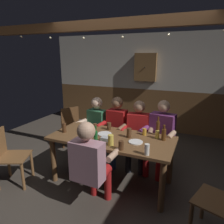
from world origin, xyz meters
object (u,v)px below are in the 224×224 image
Objects in this scene: wall_dart_cabinet at (145,67)px; person_4 at (90,162)px; person_3 at (160,134)px; pint_glass_6 at (129,133)px; condiment_caddy at (106,139)px; pint_glass_3 at (121,145)px; bottle_0 at (164,134)px; person_0 at (95,125)px; plate_1 at (105,134)px; pint_glass_0 at (109,126)px; chair_empty_far_end at (73,127)px; bottle_2 at (158,128)px; pint_glass_5 at (95,128)px; pint_glass_7 at (144,132)px; pint_glass_8 at (64,128)px; bottle_1 at (96,137)px; person_1 at (115,127)px; pint_glass_2 at (147,150)px; chair_empty_near_right at (8,155)px; person_2 at (138,132)px; pint_glass_4 at (111,140)px; plate_0 at (136,142)px; pint_glass_1 at (157,135)px.

person_4 is at bearing -86.27° from wall_dart_cabinet.
pint_glass_6 is at bearing 66.02° from person_3.
pint_glass_3 reaches higher than condiment_caddy.
bottle_0 reaches higher than pint_glass_3.
wall_dart_cabinet is at bearing 93.99° from condiment_caddy.
person_0 is 8.11× the size of pint_glass_6.
pint_glass_0 is (-0.02, 0.22, 0.05)m from plate_1.
bottle_2 is (1.88, -0.45, 0.41)m from chair_empty_far_end.
bottle_0 reaches higher than pint_glass_5.
pint_glass_6 reaches higher than pint_glass_5.
pint_glass_8 reaches higher than pint_glass_7.
bottle_1 reaches higher than pint_glass_6.
pint_glass_0 is 0.81× the size of pint_glass_8.
person_1 is 1.40× the size of chair_empty_far_end.
pint_glass_5 is at bearing 144.07° from pint_glass_3.
bottle_2 is at bearing 6.39° from pint_glass_0.
bottle_2 is at bearing 42.67° from bottle_1.
wall_dart_cabinet reaches higher than person_1.
pint_glass_6 is 1.43× the size of pint_glass_7.
pint_glass_6 is at bearing 131.65° from person_1.
chair_empty_near_right is at bearing -171.47° from pint_glass_2.
person_0 is 0.96× the size of person_3.
wall_dart_cabinet is at bearing 105.94° from pint_glass_2.
condiment_caddy is at bearing -86.01° from wall_dart_cabinet.
bottle_1 is 0.87× the size of bottle_2.
pint_glass_8 is (-0.75, 0.03, 0.05)m from condiment_caddy.
person_3 is (0.39, 0.00, 0.02)m from person_2.
chair_empty_near_right is at bearing -165.66° from pint_glass_4.
pint_glass_7 is (0.03, 0.33, 0.04)m from plate_0.
bottle_1 is 0.53m from pint_glass_6.
person_4 is 4.15× the size of bottle_2.
person_2 is 10.36× the size of pint_glass_1.
person_2 is 0.73m from plate_0.
pint_glass_7 is (1.07, -0.36, 0.16)m from person_0.
bottle_1 is (-0.11, 0.35, 0.19)m from person_4.
bottle_2 is at bearing 36.52° from pint_glass_6.
person_1 is at bearing 76.87° from pint_glass_5.
pint_glass_0 is 0.82× the size of pint_glass_4.
person_0 is at bearing 133.03° from pint_glass_3.
pint_glass_6 is at bearing 4.91° from plate_1.
bottle_0 is at bearing 12.12° from pint_glass_6.
condiment_caddy is at bearing 84.94° from chair_empty_far_end.
person_3 is 1.44m from person_4.
person_3 is at bearing 63.43° from pint_glass_7.
bottle_1 is 0.69m from pint_glass_8.
pint_glass_0 is (-0.78, -0.38, 0.14)m from person_3.
chair_empty_near_right is 1.43m from bottle_1.
bottle_2 is at bearing 22.07° from plate_1.
person_3 is 12.14× the size of pint_glass_7.
person_1 reaches higher than person_4.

